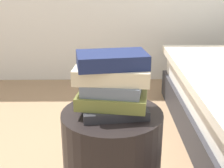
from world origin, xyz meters
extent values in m
cylinder|color=black|center=(0.00, 0.00, 0.27)|extent=(0.42, 0.42, 0.54)
cube|color=#28282D|center=(0.01, -0.01, 0.56)|extent=(0.28, 0.20, 0.04)
cube|color=olive|center=(0.00, -0.01, 0.60)|extent=(0.30, 0.21, 0.05)
cube|color=slate|center=(0.00, 0.00, 0.65)|extent=(0.25, 0.19, 0.05)
cube|color=beige|center=(0.00, 0.01, 0.71)|extent=(0.31, 0.19, 0.06)
cube|color=#19234C|center=(0.00, 0.01, 0.77)|extent=(0.29, 0.20, 0.06)
camera|label=1|loc=(-0.02, -1.19, 1.11)|focal=51.13mm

